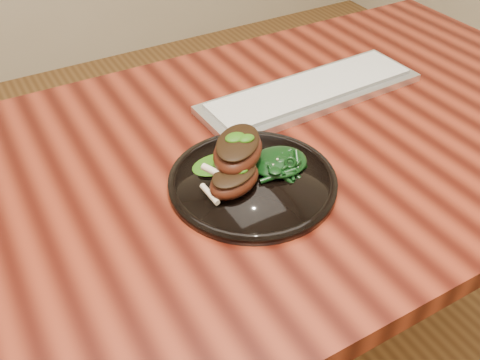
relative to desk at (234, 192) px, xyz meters
name	(u,v)px	position (x,y,z in m)	size (l,w,h in m)	color
desk	(234,192)	(0.00, 0.00, 0.00)	(1.60, 0.80, 0.75)	#350C06
plate	(253,181)	(-0.01, -0.08, 0.09)	(0.27, 0.27, 0.02)	black
lamb_chop_front	(234,179)	(-0.05, -0.09, 0.12)	(0.11, 0.09, 0.04)	#471A0D
lamb_chop_back	(238,150)	(-0.03, -0.06, 0.14)	(0.14, 0.14, 0.05)	#471A0D
herb_smear	(217,164)	(-0.05, -0.03, 0.10)	(0.09, 0.06, 0.01)	#184907
greens_heap	(279,159)	(0.04, -0.08, 0.11)	(0.10, 0.09, 0.04)	black
keyboard	(311,92)	(0.24, 0.10, 0.09)	(0.48, 0.16, 0.02)	silver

